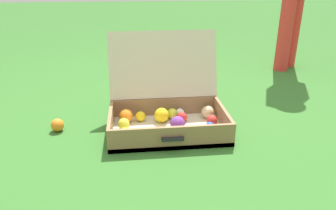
{
  "coord_description": "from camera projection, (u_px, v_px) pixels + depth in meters",
  "views": [
    {
      "loc": [
        -0.19,
        -1.54,
        0.84
      ],
      "look_at": [
        -0.01,
        0.04,
        0.16
      ],
      "focal_mm": 34.38,
      "sensor_mm": 36.0,
      "label": 1
    }
  ],
  "objects": [
    {
      "name": "open_suitcase",
      "position": [
        166.0,
        109.0,
        1.81
      ],
      "size": [
        0.64,
        0.55,
        0.51
      ],
      "color": "beige",
      "rests_on": "ground"
    },
    {
      "name": "ground_plane",
      "position": [
        171.0,
        135.0,
        1.76
      ],
      "size": [
        16.0,
        16.0,
        0.0
      ],
      "primitive_type": "plane",
      "color": "#336B28"
    },
    {
      "name": "stray_ball_on_grass",
      "position": [
        57.0,
        125.0,
        1.79
      ],
      "size": [
        0.07,
        0.07,
        0.07
      ],
      "primitive_type": "sphere",
      "color": "orange",
      "rests_on": "ground"
    }
  ]
}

